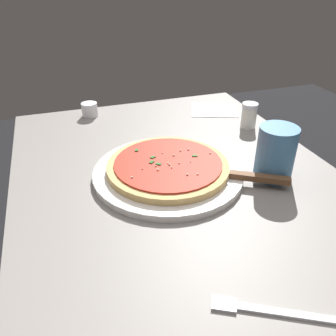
% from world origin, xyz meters
% --- Properties ---
extents(restaurant_table, '(1.05, 0.74, 0.77)m').
position_xyz_m(restaurant_table, '(0.00, 0.00, 0.61)').
color(restaurant_table, black).
rests_on(restaurant_table, ground_plane).
extents(serving_plate, '(0.34, 0.34, 0.02)m').
position_xyz_m(serving_plate, '(0.04, 0.02, 0.77)').
color(serving_plate, white).
rests_on(serving_plate, restaurant_table).
extents(pizza, '(0.28, 0.28, 0.02)m').
position_xyz_m(pizza, '(0.04, 0.02, 0.79)').
color(pizza, '#DBB26B').
rests_on(pizza, serving_plate).
extents(pizza_server, '(0.15, 0.21, 0.01)m').
position_xyz_m(pizza_server, '(-0.05, -0.12, 0.79)').
color(pizza_server, silver).
rests_on(pizza_server, serving_plate).
extents(cup_tall_drink, '(0.09, 0.09, 0.12)m').
position_xyz_m(cup_tall_drink, '(-0.04, -0.20, 0.83)').
color(cup_tall_drink, teal).
rests_on(cup_tall_drink, restaurant_table).
extents(cup_small_sauce, '(0.05, 0.05, 0.04)m').
position_xyz_m(cup_small_sauce, '(0.46, 0.14, 0.79)').
color(cup_small_sauce, silver).
rests_on(cup_small_sauce, restaurant_table).
extents(napkin_folded_right, '(0.17, 0.18, 0.00)m').
position_xyz_m(napkin_folded_right, '(0.38, -0.25, 0.77)').
color(napkin_folded_right, white).
rests_on(napkin_folded_right, restaurant_table).
extents(fork, '(0.10, 0.17, 0.00)m').
position_xyz_m(fork, '(-0.35, 0.00, 0.77)').
color(fork, silver).
rests_on(fork, restaurant_table).
extents(parmesan_shaker, '(0.05, 0.05, 0.07)m').
position_xyz_m(parmesan_shaker, '(0.22, -0.29, 0.80)').
color(parmesan_shaker, silver).
rests_on(parmesan_shaker, restaurant_table).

